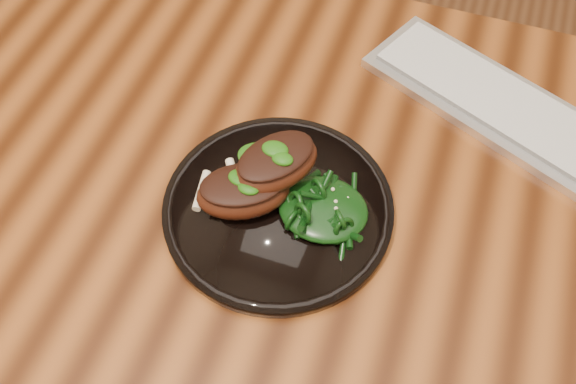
{
  "coord_description": "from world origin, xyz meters",
  "views": [
    {
      "loc": [
        0.14,
        -0.37,
        1.35
      ],
      "look_at": [
        0.02,
        0.01,
        0.78
      ],
      "focal_mm": 40.0,
      "sensor_mm": 36.0,
      "label": 1
    }
  ],
  "objects_px": {
    "desk": "(273,243)",
    "plate": "(278,208)",
    "lamb_chop_front": "(242,191)",
    "keyboard": "(512,113)",
    "greens_heap": "(324,206)"
  },
  "relations": [
    {
      "from": "desk",
      "to": "lamb_chop_front",
      "type": "bearing_deg",
      "value": -153.71
    },
    {
      "from": "lamb_chop_front",
      "to": "greens_heap",
      "type": "relative_size",
      "value": 1.23
    },
    {
      "from": "desk",
      "to": "plate",
      "type": "relative_size",
      "value": 6.26
    },
    {
      "from": "plate",
      "to": "greens_heap",
      "type": "bearing_deg",
      "value": 5.19
    },
    {
      "from": "plate",
      "to": "keyboard",
      "type": "distance_m",
      "value": 0.32
    },
    {
      "from": "greens_heap",
      "to": "keyboard",
      "type": "relative_size",
      "value": 0.25
    },
    {
      "from": "lamb_chop_front",
      "to": "desk",
      "type": "bearing_deg",
      "value": 26.29
    },
    {
      "from": "desk",
      "to": "greens_heap",
      "type": "distance_m",
      "value": 0.13
    },
    {
      "from": "keyboard",
      "to": "greens_heap",
      "type": "bearing_deg",
      "value": -128.58
    },
    {
      "from": "plate",
      "to": "keyboard",
      "type": "relative_size",
      "value": 0.64
    },
    {
      "from": "plate",
      "to": "greens_heap",
      "type": "distance_m",
      "value": 0.06
    },
    {
      "from": "plate",
      "to": "lamb_chop_front",
      "type": "xyz_separation_m",
      "value": [
        -0.04,
        -0.01,
        0.03
      ]
    },
    {
      "from": "lamb_chop_front",
      "to": "keyboard",
      "type": "xyz_separation_m",
      "value": [
        0.26,
        0.24,
        -0.03
      ]
    },
    {
      "from": "plate",
      "to": "keyboard",
      "type": "height_order",
      "value": "keyboard"
    },
    {
      "from": "greens_heap",
      "to": "keyboard",
      "type": "bearing_deg",
      "value": 51.42
    }
  ]
}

